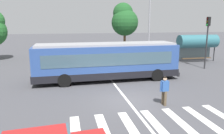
{
  "coord_description": "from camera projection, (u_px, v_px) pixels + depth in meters",
  "views": [
    {
      "loc": [
        -3.58,
        -12.2,
        4.75
      ],
      "look_at": [
        -0.15,
        4.0,
        1.3
      ],
      "focal_mm": 34.91,
      "sensor_mm": 36.0,
      "label": 1
    }
  ],
  "objects": [
    {
      "name": "parked_car_silver",
      "position": [
        122.0,
        54.0,
        27.5
      ],
      "size": [
        1.91,
        4.52,
        1.35
      ],
      "color": "black",
      "rests_on": "ground_plane"
    },
    {
      "name": "pedestrian_crossing_street",
      "position": [
        165.0,
        89.0,
        12.48
      ],
      "size": [
        0.58,
        0.42,
        1.72
      ],
      "color": "brown",
      "rests_on": "ground_plane"
    },
    {
      "name": "traffic_light_far_corner",
      "position": [
        207.0,
        35.0,
        21.83
      ],
      "size": [
        0.33,
        0.32,
        5.23
      ],
      "color": "#28282B",
      "rests_on": "ground_plane"
    },
    {
      "name": "city_transit_bus",
      "position": [
        107.0,
        61.0,
        17.77
      ],
      "size": [
        11.83,
        2.84,
        3.06
      ],
      "color": "black",
      "rests_on": "ground_plane"
    },
    {
      "name": "crosswalk_painted_stripes",
      "position": [
        155.0,
        123.0,
        10.36
      ],
      "size": [
        7.95,
        3.13,
        0.01
      ],
      "color": "silver",
      "rests_on": "ground_plane"
    },
    {
      "name": "background_tree_right",
      "position": [
        124.0,
        20.0,
        32.81
      ],
      "size": [
        4.03,
        4.03,
        7.59
      ],
      "color": "brown",
      "rests_on": "ground_plane"
    },
    {
      "name": "parked_car_white",
      "position": [
        79.0,
        55.0,
        26.56
      ],
      "size": [
        1.97,
        4.55,
        1.35
      ],
      "color": "black",
      "rests_on": "ground_plane"
    },
    {
      "name": "bus_stop_shelter",
      "position": [
        198.0,
        42.0,
        25.84
      ],
      "size": [
        4.82,
        1.54,
        3.25
      ],
      "color": "#28282B",
      "rests_on": "ground_plane"
    },
    {
      "name": "parked_car_blue",
      "position": [
        100.0,
        54.0,
        27.11
      ],
      "size": [
        1.92,
        4.53,
        1.35
      ],
      "color": "black",
      "rests_on": "ground_plane"
    },
    {
      "name": "lane_center_line",
      "position": [
        120.0,
        91.0,
        15.29
      ],
      "size": [
        0.16,
        24.0,
        0.01
      ],
      "primitive_type": "cube",
      "color": "silver",
      "rests_on": "ground_plane"
    },
    {
      "name": "twin_arm_street_lamp",
      "position": [
        150.0,
        12.0,
        25.44
      ],
      "size": [
        4.34,
        0.32,
        9.68
      ],
      "color": "#939399",
      "rests_on": "ground_plane"
    },
    {
      "name": "ground_plane",
      "position": [
        128.0,
        101.0,
        13.38
      ],
      "size": [
        160.0,
        160.0,
        0.0
      ],
      "primitive_type": "plane",
      "color": "#47474C"
    }
  ]
}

